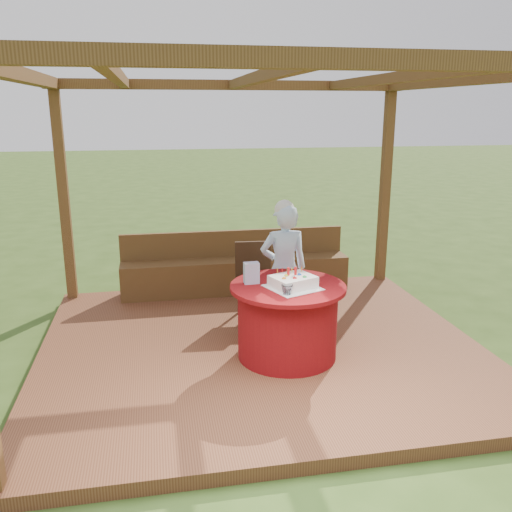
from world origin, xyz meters
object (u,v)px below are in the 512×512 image
at_px(chair, 254,276).
at_px(elderly_woman, 284,267).
at_px(table, 287,320).
at_px(bench, 236,272).
at_px(gift_bag, 251,273).
at_px(drinking_glass, 287,290).
at_px(birthday_cake, 293,282).

xyz_separation_m(chair, elderly_woman, (0.23, -0.51, 0.25)).
distance_m(table, chair, 1.16).
distance_m(bench, chair, 0.94).
relative_size(table, gift_bag, 5.41).
xyz_separation_m(bench, chair, (0.08, -0.91, 0.22)).
bearing_deg(table, drinking_glass, -105.58).
distance_m(table, gift_bag, 0.59).
xyz_separation_m(gift_bag, drinking_glass, (0.26, -0.40, -0.05)).
height_order(birthday_cake, gift_bag, gift_bag).
relative_size(gift_bag, drinking_glass, 1.91).
bearing_deg(chair, elderly_woman, -65.79).
relative_size(chair, birthday_cake, 1.53).
xyz_separation_m(table, drinking_glass, (-0.08, -0.27, 0.41)).
xyz_separation_m(elderly_woman, birthday_cake, (-0.09, -0.73, 0.07)).
relative_size(chair, drinking_glass, 8.04).
bearing_deg(bench, birthday_cake, -83.98).
relative_size(elderly_woman, drinking_glass, 13.45).
distance_m(gift_bag, drinking_glass, 0.48).
height_order(table, chair, chair).
xyz_separation_m(table, chair, (-0.12, 1.15, 0.11)).
bearing_deg(gift_bag, table, -22.99).
height_order(bench, chair, chair).
height_order(chair, gift_bag, gift_bag).
bearing_deg(birthday_cake, drinking_glass, -118.52).
xyz_separation_m(elderly_woman, drinking_glass, (-0.19, -0.91, 0.06)).
relative_size(elderly_woman, gift_bag, 7.06).
bearing_deg(elderly_woman, table, -99.93).
bearing_deg(elderly_woman, bench, 102.41).
distance_m(table, elderly_woman, 0.74).
relative_size(bench, birthday_cake, 5.27).
bearing_deg(drinking_glass, table, 74.42).
bearing_deg(chair, drinking_glass, -88.32).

